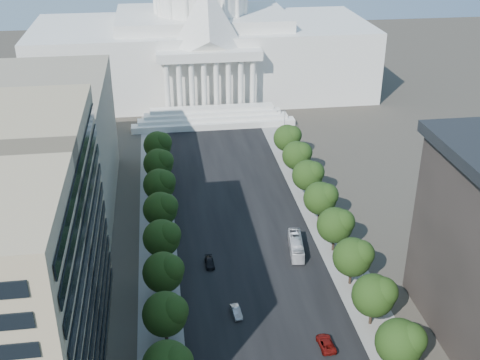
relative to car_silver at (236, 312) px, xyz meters
name	(u,v)px	position (x,y,z in m)	size (l,w,h in m)	color
road_asphalt	(238,214)	(5.27, 36.35, -0.69)	(30.00, 260.00, 0.01)	black
sidewalk_left	(157,220)	(-13.73, 36.35, -0.69)	(8.00, 260.00, 0.02)	gray
sidewalk_right	(316,209)	(24.27, 36.35, -0.69)	(8.00, 260.00, 0.02)	gray
capitol	(202,37)	(5.27, 131.24, 19.31)	(120.00, 56.00, 73.00)	white
office_block_left_far	(25,151)	(-42.73, 46.35, 14.31)	(38.00, 52.00, 30.00)	gray
tree_l_d	(167,313)	(-12.39, -5.84, 5.76)	(7.79, 7.60, 9.97)	#33261C
tree_l_e	(165,271)	(-12.39, 6.16, 5.76)	(7.79, 7.60, 9.97)	#33261C
tree_l_f	(163,237)	(-12.39, 18.16, 5.76)	(7.79, 7.60, 9.97)	#33261C
tree_l_g	(162,208)	(-12.39, 30.16, 5.76)	(7.79, 7.60, 9.97)	#33261C
tree_l_h	(161,184)	(-12.39, 42.16, 5.76)	(7.79, 7.60, 9.97)	#33261C
tree_l_i	(160,163)	(-12.39, 54.16, 5.76)	(7.79, 7.60, 9.97)	#33261C
tree_l_j	(159,144)	(-12.39, 66.16, 5.76)	(7.79, 7.60, 9.97)	#33261C
tree_r_c	(402,342)	(23.61, -17.84, 5.76)	(7.79, 7.60, 9.97)	#33261C
tree_r_d	(376,295)	(23.61, -5.84, 5.76)	(7.79, 7.60, 9.97)	#33261C
tree_r_e	(354,256)	(23.61, 6.16, 5.76)	(7.79, 7.60, 9.97)	#33261C
tree_r_f	(337,224)	(23.61, 18.16, 5.76)	(7.79, 7.60, 9.97)	#33261C
tree_r_g	(322,197)	(23.61, 30.16, 5.76)	(7.79, 7.60, 9.97)	#33261C
tree_r_h	(309,175)	(23.61, 42.16, 5.76)	(7.79, 7.60, 9.97)	#33261C
tree_r_i	(298,155)	(23.61, 54.16, 5.76)	(7.79, 7.60, 9.97)	#33261C
tree_r_j	(288,137)	(23.61, 66.16, 5.76)	(7.79, 7.60, 9.97)	#33261C
streetlight_b	(413,347)	(25.18, -18.65, 5.13)	(2.61, 0.44, 9.00)	gray
streetlight_c	(362,258)	(25.18, 6.35, 5.13)	(2.61, 0.44, 9.00)	gray
streetlight_d	(327,197)	(25.18, 31.35, 5.13)	(2.61, 0.44, 9.00)	gray
streetlight_e	(302,153)	(25.18, 56.35, 5.13)	(2.61, 0.44, 9.00)	gray
streetlight_f	(283,120)	(25.18, 81.35, 5.13)	(2.61, 0.44, 9.00)	gray
car_silver	(236,312)	(0.00, 0.00, 0.00)	(1.47, 4.22, 1.39)	#A1A2A8
car_red	(326,343)	(13.86, -10.41, 0.04)	(2.43, 5.26, 1.46)	#670E0B
car_dark_b	(210,263)	(-3.34, 16.29, -0.05)	(1.81, 4.46, 1.29)	black
city_bus	(296,246)	(15.31, 18.81, 0.82)	(2.55, 10.88, 3.03)	silver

